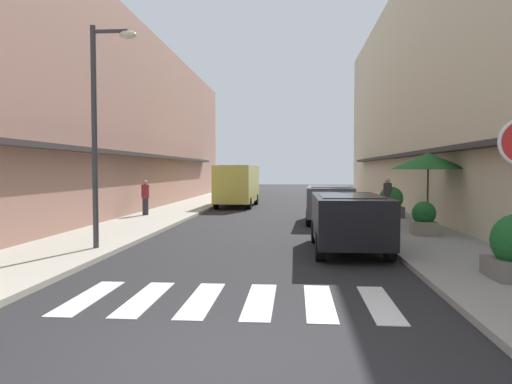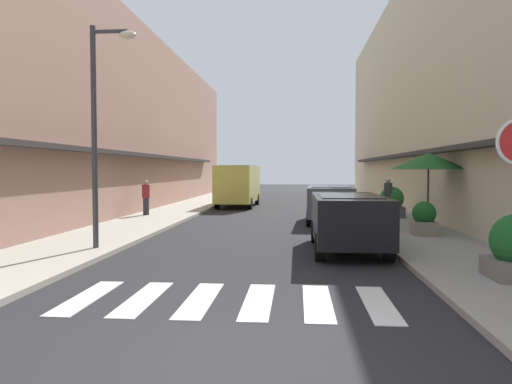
# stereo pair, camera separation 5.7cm
# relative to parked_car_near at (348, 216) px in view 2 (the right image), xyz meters

# --- Properties ---
(ground_plane) EXTENTS (96.38, 96.38, 0.00)m
(ground_plane) POSITION_rel_parked_car_near_xyz_m (-2.42, 9.92, -0.92)
(ground_plane) COLOR #232326
(sidewalk_left) EXTENTS (2.85, 61.34, 0.12)m
(sidewalk_left) POSITION_rel_parked_car_near_xyz_m (-7.30, 9.92, -0.86)
(sidewalk_left) COLOR #ADA899
(sidewalk_left) RESTS_ON ground_plane
(sidewalk_right) EXTENTS (2.85, 61.34, 0.12)m
(sidewalk_right) POSITION_rel_parked_car_near_xyz_m (2.47, 9.92, -0.86)
(sidewalk_right) COLOR gray
(sidewalk_right) RESTS_ON ground_plane
(building_row_left) EXTENTS (5.50, 41.43, 9.22)m
(building_row_left) POSITION_rel_parked_car_near_xyz_m (-11.22, 11.11, 3.69)
(building_row_left) COLOR #A87A6B
(building_row_left) RESTS_ON ground_plane
(building_row_right) EXTENTS (5.50, 41.43, 11.78)m
(building_row_right) POSITION_rel_parked_car_near_xyz_m (6.39, 11.11, 4.97)
(building_row_right) COLOR beige
(building_row_right) RESTS_ON ground_plane
(crosswalk) EXTENTS (5.20, 2.20, 0.01)m
(crosswalk) POSITION_rel_parked_car_near_xyz_m (-2.42, -4.96, -0.92)
(crosswalk) COLOR silver
(crosswalk) RESTS_ON ground_plane
(parked_car_near) EXTENTS (1.81, 4.27, 1.47)m
(parked_car_near) POSITION_rel_parked_car_near_xyz_m (0.00, 0.00, 0.00)
(parked_car_near) COLOR black
(parked_car_near) RESTS_ON ground_plane
(parked_car_mid) EXTENTS (1.96, 4.33, 1.47)m
(parked_car_mid) POSITION_rel_parked_car_near_xyz_m (0.00, 6.89, -0.00)
(parked_car_mid) COLOR #4C5156
(parked_car_mid) RESTS_ON ground_plane
(delivery_van) EXTENTS (2.11, 5.45, 2.37)m
(delivery_van) POSITION_rel_parked_car_near_xyz_m (-4.68, 14.92, 0.48)
(delivery_van) COLOR #D8CC4C
(delivery_van) RESTS_ON ground_plane
(street_lamp) EXTENTS (1.19, 0.28, 5.63)m
(street_lamp) POSITION_rel_parked_car_near_xyz_m (-6.30, -0.65, 2.62)
(street_lamp) COLOR #38383D
(street_lamp) RESTS_ON sidewalk_left
(cafe_umbrella) EXTENTS (2.47, 2.47, 2.57)m
(cafe_umbrella) POSITION_rel_parked_car_near_xyz_m (3.03, 3.91, 1.48)
(cafe_umbrella) COLOR #262626
(cafe_umbrella) RESTS_ON sidewalk_right
(planter_midblock) EXTENTS (0.72, 0.72, 1.03)m
(planter_midblock) POSITION_rel_parked_car_near_xyz_m (2.57, 2.55, -0.30)
(planter_midblock) COLOR gray
(planter_midblock) RESTS_ON sidewalk_right
(planter_far) EXTENTS (0.99, 0.99, 1.30)m
(planter_far) POSITION_rel_parked_car_near_xyz_m (2.66, 8.11, -0.17)
(planter_far) COLOR #4C4C4C
(planter_far) RESTS_ON sidewalk_right
(pedestrian_walking_near) EXTENTS (0.34, 0.34, 1.55)m
(pedestrian_walking_near) POSITION_rel_parked_car_near_xyz_m (-7.99, 8.29, 0.00)
(pedestrian_walking_near) COLOR #282B33
(pedestrian_walking_near) RESTS_ON sidewalk_left
(pedestrian_walking_far) EXTENTS (0.34, 0.34, 1.68)m
(pedestrian_walking_far) POSITION_rel_parked_car_near_xyz_m (2.45, 7.81, 0.08)
(pedestrian_walking_far) COLOR #282B33
(pedestrian_walking_far) RESTS_ON sidewalk_right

